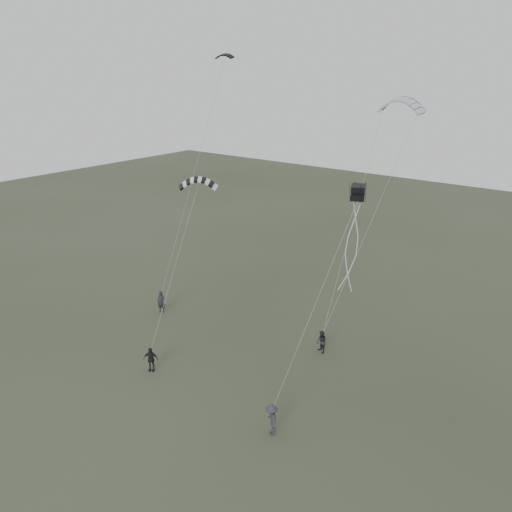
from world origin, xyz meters
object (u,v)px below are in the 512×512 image
Objects in this scene: flyer_right at (322,342)px; kite_dark_small at (224,55)px; kite_pale_large at (401,99)px; flyer_center at (151,359)px; flyer_far at (272,420)px; kite_striped at (198,180)px; kite_box at (358,192)px; flyer_left at (161,302)px.

kite_dark_small reaches higher than flyer_right.
kite_pale_large reaches higher than flyer_right.
kite_dark_small is at bearing 72.31° from flyer_center.
flyer_far reaches higher than flyer_center.
kite_striped is at bearing 65.33° from flyer_center.
kite_dark_small is at bearing -178.41° from flyer_far.
flyer_right is 0.89× the size of flyer_far.
kite_box is at bearing -31.48° from kite_dark_small.
flyer_right is 11.96m from flyer_center.
flyer_far is at bearing -79.11° from kite_pale_large.
flyer_center reaches higher than flyer_right.
kite_box is at bearing -31.19° from flyer_left.
kite_dark_small reaches higher than flyer_far.
kite_dark_small is 10.33m from kite_striped.
kite_pale_large reaches higher than flyer_far.
flyer_left is 21.58m from kite_box.
flyer_left reaches higher than flyer_far.
kite_box is at bearing -17.70° from flyer_right.
flyer_left reaches higher than flyer_center.
flyer_left is 17.27m from flyer_far.
flyer_center is 25.47m from kite_pale_large.
kite_pale_large is (11.77, 5.82, -3.08)m from kite_dark_small.
flyer_right is at bearing -87.94° from kite_pale_large.
flyer_far is (16.01, -6.48, -0.00)m from flyer_left.
flyer_far is 0.53× the size of kite_pale_large.
kite_striped is at bearing -74.20° from kite_dark_small.
kite_box is (11.87, 4.86, 12.21)m from flyer_center.
flyer_left is at bearing -121.68° from kite_dark_small.
kite_striped is (-8.82, -2.83, 11.06)m from flyer_right.
flyer_far is 13.24m from kite_box.
flyer_right is (13.84, 2.62, -0.10)m from flyer_left.
kite_pale_large reaches higher than kite_box.
kite_striped is (-0.90, 6.13, 11.03)m from flyer_center.
flyer_left is at bearing 99.99° from flyer_center.
flyer_left is 1.12× the size of flyer_right.
flyer_far is at bearing -48.44° from flyer_left.
flyer_right is at bearing -21.32° from kite_dark_small.
kite_striped reaches higher than flyer_center.
flyer_right is 2.25× the size of kite_box.
flyer_far is 0.72× the size of kite_striped.
flyer_right is 18.43m from kite_pale_large.
flyer_far is at bearing -48.16° from flyer_right.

